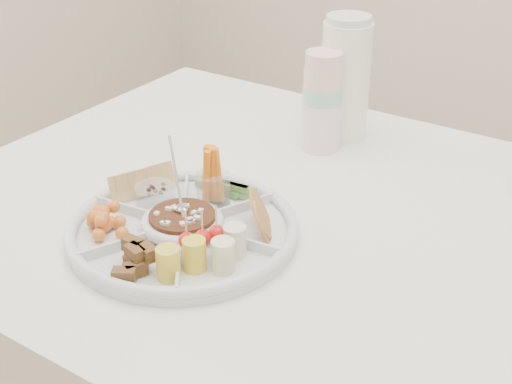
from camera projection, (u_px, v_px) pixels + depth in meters
The scene contains 10 objects.
party_tray at pixel (183, 226), 1.18m from camera, with size 0.38×0.38×0.04m, color silver.
bean_dip at pixel (183, 222), 1.18m from camera, with size 0.11×0.11×0.04m, color black.
tortillas at pixel (261, 213), 1.18m from camera, with size 0.09×0.09×0.05m, color gold, non-canonical shape.
carrot_cucumber at pixel (221, 172), 1.27m from camera, with size 0.12×0.12×0.11m, color orange, non-canonical shape.
pita_raisins at pixel (149, 184), 1.27m from camera, with size 0.10×0.10×0.05m, color tan, non-canonical shape.
cherries at pixel (103, 221), 1.17m from camera, with size 0.10×0.10×0.04m, color #C68536, non-canonical shape.
granola_chunks at pixel (136, 258), 1.08m from camera, with size 0.09×0.09×0.04m, color brown, non-canonical shape.
banana_tomato at pixel (221, 244), 1.07m from camera, with size 0.12×0.12×0.10m, color #EBDD66, non-canonical shape.
cup_stack at pixel (322, 96), 1.45m from camera, with size 0.08×0.08×0.23m, color white.
thermos at pixel (345, 77), 1.50m from camera, with size 0.10×0.10×0.27m, color white.
Camera 1 is at (0.45, -0.95, 1.40)m, focal length 50.00 mm.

